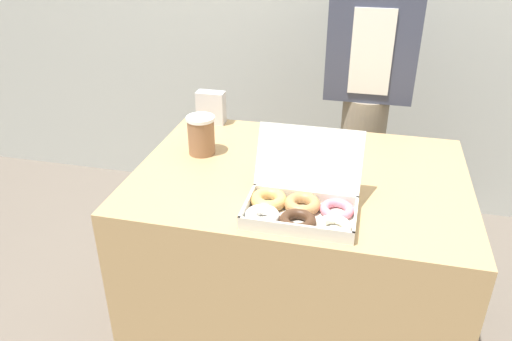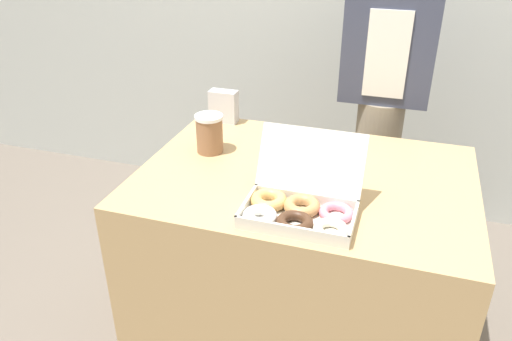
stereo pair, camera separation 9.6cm
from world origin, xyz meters
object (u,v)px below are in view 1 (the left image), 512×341
(napkin_holder, at_px, (211,107))
(coffee_cup, at_px, (201,135))
(donut_box, at_px, (299,205))
(person_customer, at_px, (370,71))

(napkin_holder, bearing_deg, coffee_cup, -78.97)
(coffee_cup, distance_m, napkin_holder, 0.29)
(donut_box, height_order, napkin_holder, donut_box)
(napkin_holder, height_order, person_customer, person_customer)
(coffee_cup, relative_size, person_customer, 0.09)
(coffee_cup, height_order, person_customer, person_customer)
(donut_box, relative_size, person_customer, 0.21)
(napkin_holder, bearing_deg, donut_box, -52.88)
(person_customer, bearing_deg, donut_box, -99.68)
(coffee_cup, xyz_separation_m, napkin_holder, (-0.05, 0.28, -0.00))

